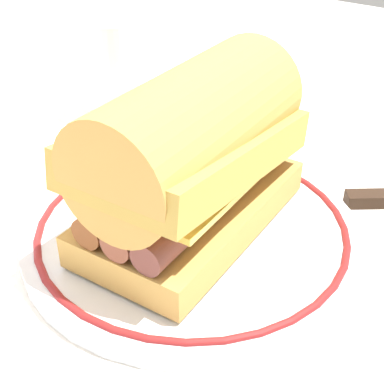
{
  "coord_description": "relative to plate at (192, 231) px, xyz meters",
  "views": [
    {
      "loc": [
        -0.31,
        -0.22,
        0.28
      ],
      "look_at": [
        -0.02,
        -0.01,
        0.04
      ],
      "focal_mm": 52.36,
      "sensor_mm": 36.0,
      "label": 1
    }
  ],
  "objects": [
    {
      "name": "ground_plane",
      "position": [
        0.02,
        0.01,
        -0.01
      ],
      "size": [
        1.5,
        1.5,
        0.0
      ],
      "primitive_type": "plane",
      "color": "white"
    },
    {
      "name": "plate",
      "position": [
        0.0,
        0.0,
        0.0
      ],
      "size": [
        0.27,
        0.27,
        0.01
      ],
      "color": "white",
      "rests_on": "ground_plane"
    },
    {
      "name": "sausage_sandwich",
      "position": [
        -0.0,
        0.0,
        0.07
      ],
      "size": [
        0.2,
        0.11,
        0.13
      ],
      "rotation": [
        0.0,
        0.0,
        0.05
      ],
      "color": "tan",
      "rests_on": "plate"
    },
    {
      "name": "drinking_glass",
      "position": [
        0.14,
        0.2,
        0.04
      ],
      "size": [
        0.06,
        0.06,
        0.11
      ],
      "color": "silver",
      "rests_on": "ground_plane"
    }
  ]
}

